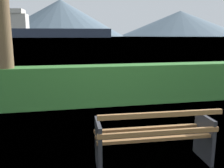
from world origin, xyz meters
TOP-DOWN VIEW (x-y plane):
  - ground_plane at (0.00, 0.00)m, footprint 1400.00×1400.00m
  - water_surface at (0.00, 306.12)m, footprint 620.00×620.00m
  - park_bench at (-0.00, -0.06)m, footprint 1.67×0.64m
  - hedge_row at (0.00, 3.17)m, footprint 12.21×0.62m
  - cargo_ship_large at (-14.82, 230.68)m, footprint 104.21×26.11m
  - distant_hills at (-30.07, 558.33)m, footprint 839.09×411.98m

SIDE VIEW (x-z plane):
  - ground_plane at x=0.00m, z-range 0.00..0.00m
  - water_surface at x=0.00m, z-range 0.00..0.00m
  - park_bench at x=0.00m, z-range -0.01..0.86m
  - hedge_row at x=0.00m, z-range 0.00..1.05m
  - cargo_ship_large at x=-14.82m, z-range -5.49..19.44m
  - distant_hills at x=-30.07m, z-range -7.47..73.64m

